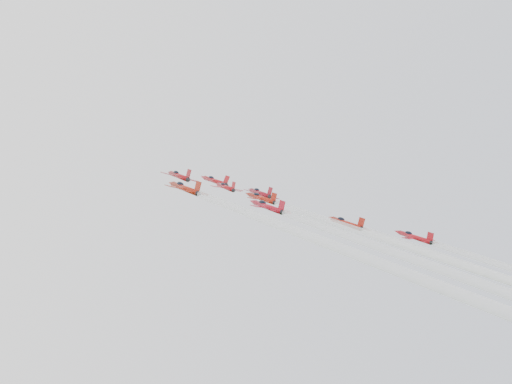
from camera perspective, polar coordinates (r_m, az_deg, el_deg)
jet_lead at (r=155.40m, az=-4.16°, el=1.14°), size 10.37×13.67×7.38m
jet_row2_left at (r=135.32m, az=-7.74°, el=1.63°), size 10.13×13.35×7.21m
jet_row2_center at (r=137.47m, az=-3.09°, el=0.51°), size 8.58×11.31×6.11m
jet_row2_right at (r=151.33m, az=0.35°, el=-0.08°), size 10.57×13.93×7.52m
jet_center at (r=96.53m, az=14.27°, el=-5.33°), size 9.01×88.52×43.22m
jet_rear_farleft at (r=65.75m, az=8.04°, el=-5.79°), size 8.69×85.39×41.69m
jet_rear_left at (r=75.86m, az=18.67°, el=-7.68°), size 8.79×86.32×42.15m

